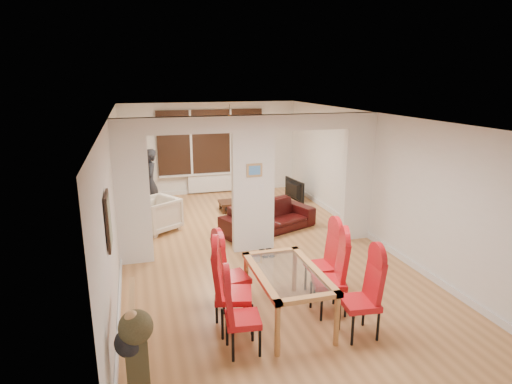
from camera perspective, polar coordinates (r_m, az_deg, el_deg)
name	(u,v)px	position (r m, az deg, el deg)	size (l,w,h in m)	color
floor	(253,249)	(8.48, -0.38, -7.57)	(5.00, 9.00, 0.01)	#B9804A
room_walls	(253,185)	(8.07, -0.40, 0.99)	(5.00, 9.00, 2.60)	silver
divider_wall	(253,185)	(8.07, -0.40, 0.99)	(5.00, 0.18, 2.60)	white
bay_window_blinds	(211,142)	(12.29, -6.03, 6.69)	(3.00, 0.08, 1.80)	black
radiator	(212,183)	(12.48, -5.85, 1.21)	(1.40, 0.08, 0.50)	white
pendant_light	(230,122)	(11.16, -3.53, 9.28)	(0.36, 0.36, 0.36)	orange
stair_newel	(135,332)	(5.11, -15.89, -17.52)	(0.40, 1.20, 1.10)	tan
wall_poster	(108,221)	(5.41, -19.10, -3.62)	(0.04, 0.52, 0.67)	gray
pillar_photo	(254,170)	(7.91, -0.21, 2.93)	(0.30, 0.03, 0.25)	#4C8CD8
dining_table	(287,295)	(6.04, 4.17, -13.57)	(0.88, 1.56, 0.73)	#B47942
dining_chair_la	(243,313)	(5.34, -1.75, -15.88)	(0.41, 0.41, 1.02)	red
dining_chair_lb	(233,289)	(5.73, -3.02, -12.74)	(0.47, 0.47, 1.18)	red
dining_chair_lc	(233,273)	(6.27, -3.14, -10.69)	(0.43, 0.43, 1.07)	red
dining_chair_ra	(360,297)	(5.76, 13.69, -13.42)	(0.44, 0.44, 1.10)	red
dining_chair_rb	(329,276)	(6.19, 9.71, -11.03)	(0.45, 0.45, 1.11)	red
dining_chair_rc	(322,262)	(6.66, 8.73, -9.18)	(0.43, 0.43, 1.09)	red
sofa	(268,217)	(9.34, 1.66, -3.39)	(2.11, 0.83, 0.62)	black
armchair	(157,215)	(9.56, -13.03, -2.95)	(0.82, 0.80, 0.75)	silver
person	(150,183)	(10.48, -13.96, 1.12)	(0.39, 0.60, 1.64)	black
television	(291,190)	(11.75, 4.72, 0.28)	(0.13, 0.98, 0.56)	black
coffee_table	(241,205)	(10.86, -2.03, -1.78)	(1.09, 0.54, 0.25)	#341D12
bottle	(244,195)	(10.82, -1.61, -0.36)	(0.07, 0.07, 0.28)	#143F19
bowl	(248,199)	(10.89, -1.08, -0.90)	(0.20, 0.20, 0.05)	#341D12
shoes	(267,253)	(8.14, 1.47, -8.18)	(0.23, 0.25, 0.10)	black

